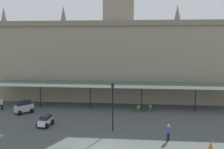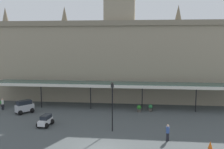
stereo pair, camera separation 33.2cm
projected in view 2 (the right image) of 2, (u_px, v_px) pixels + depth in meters
The scene contains 11 objects.
station_building at pixel (120, 57), 42.96m from camera, with size 41.32×6.65×22.40m.
entrance_canopy at pixel (117, 84), 37.97m from camera, with size 37.11×3.26×3.67m.
car_silver_van at pixel (24, 107), 35.22m from camera, with size 2.45×2.56×1.77m.
car_white_estate at pixel (45, 121), 29.94m from camera, with size 1.66×2.31×1.27m.
pedestrian_beside_cars at pixel (168, 132), 25.38m from camera, with size 0.34×0.35×1.67m.
pedestrian_crossing_forecourt at pixel (3, 104), 36.97m from camera, with size 0.39×0.34×1.67m.
victorian_lamppost at pixel (112, 101), 27.82m from camera, with size 0.30×0.30×5.44m.
traffic_cone at pixel (210, 145), 23.71m from camera, with size 0.40×0.40×0.69m, color orange.
planter_forecourt_centre at pixel (139, 109), 35.85m from camera, with size 0.60×0.60×0.96m.
planter_near_kerb at pixel (2, 103), 38.75m from camera, with size 0.60×0.60×0.96m.
planter_by_canopy at pixel (150, 108), 36.24m from camera, with size 0.60×0.60×0.96m.
Camera 2 is at (3.26, -21.57, 9.79)m, focal length 41.52 mm.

